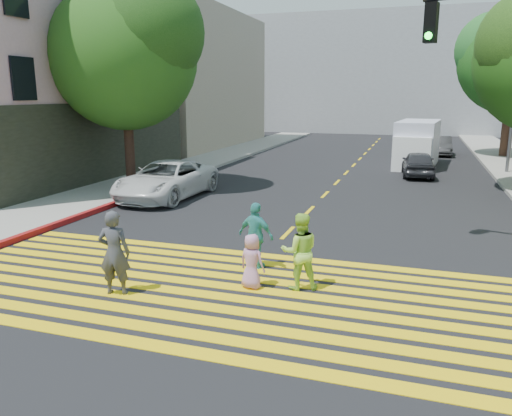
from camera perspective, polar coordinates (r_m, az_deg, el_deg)
The scene contains 17 objects.
ground at distance 9.33m, azimuth -5.88°, elevation -12.39°, with size 120.00×120.00×0.00m, color black.
sidewalk_left at distance 32.25m, azimuth -3.88°, elevation 5.93°, with size 3.00×40.00×0.15m, color gray.
curb_red at distance 17.62m, azimuth -18.62°, elevation -0.56°, with size 0.20×8.00×0.16m, color maroon.
crosswalk at distance 10.40m, azimuth -3.00°, elevation -9.55°, with size 13.40×5.30×0.01m.
lane_line at distance 30.64m, azimuth 11.47°, elevation 5.20°, with size 0.12×34.40×0.01m.
building_left_tan at distance 40.67m, azimuth -10.86°, elevation 14.12°, with size 12.00×16.00×10.00m, color tan.
backdrop_block at distance 55.83m, azimuth 15.01°, elevation 14.56°, with size 30.00×8.00×12.00m, color gray.
tree_left at distance 21.77m, azimuth -14.66°, elevation 17.27°, with size 7.82×7.55×8.58m.
pedestrian_man at distance 10.40m, azimuth -15.89°, elevation -4.96°, with size 0.64×0.42×1.74m, color #3C3D43.
pedestrian_woman at distance 10.35m, azimuth 5.03°, elevation -4.96°, with size 0.79×0.61×1.62m, color #A9E34B.
pedestrian_child at distance 10.40m, azimuth -0.49°, elevation -6.12°, with size 0.57×0.37×1.17m, color #C082AD.
pedestrian_extra at distance 11.53m, azimuth -0.00°, elevation -3.18°, with size 0.91×0.38×1.56m, color teal.
white_sedan at distance 19.73m, azimuth -10.19°, elevation 3.20°, with size 2.38×5.17×1.44m, color silver.
dark_car_near at distance 25.90m, azimuth 18.05°, elevation 4.85°, with size 1.49×3.70×1.26m, color #27282C.
silver_car at distance 39.28m, azimuth 17.98°, elevation 7.39°, with size 1.77×4.35×1.26m, color #95A0A9.
dark_car_parked at distance 35.60m, azimuth 20.34°, elevation 6.69°, with size 1.31×3.75×1.24m, color #28282A.
white_van at distance 29.39m, azimuth 17.91°, elevation 6.86°, with size 2.50×5.51×2.52m.
Camera 1 is at (3.50, -7.68, 3.97)m, focal length 35.00 mm.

